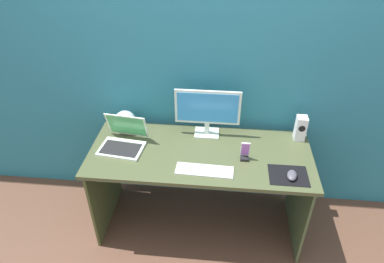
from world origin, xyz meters
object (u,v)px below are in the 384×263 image
at_px(laptop, 123,141).
at_px(fishbowl, 125,121).
at_px(phone_in_dock, 245,153).
at_px(mouse, 292,175).
at_px(monitor, 207,111).
at_px(speaker_right, 301,128).
at_px(keyboard_external, 204,170).

distance_m(laptop, fishbowl, 0.20).
bearing_deg(phone_in_dock, fishbowl, 163.80).
bearing_deg(mouse, monitor, 154.41).
xyz_separation_m(monitor, speaker_right, (0.68, 0.00, -0.11)).
distance_m(monitor, fishbowl, 0.63).
height_order(speaker_right, fishbowl, speaker_right).
height_order(fishbowl, keyboard_external, fishbowl).
bearing_deg(monitor, mouse, -37.13).
bearing_deg(mouse, speaker_right, 87.61).
bearing_deg(monitor, fishbowl, -178.98).
distance_m(laptop, keyboard_external, 0.63).
xyz_separation_m(fishbowl, mouse, (1.18, -0.42, -0.06)).
xyz_separation_m(monitor, fishbowl, (-0.61, -0.01, -0.12)).
height_order(mouse, phone_in_dock, phone_in_dock).
xyz_separation_m(keyboard_external, phone_in_dock, (0.26, 0.15, 0.04)).
height_order(laptop, keyboard_external, laptop).
bearing_deg(laptop, mouse, -10.98).
xyz_separation_m(mouse, phone_in_dock, (-0.29, 0.16, 0.03)).
xyz_separation_m(speaker_right, phone_in_dock, (-0.40, -0.27, -0.05)).
height_order(speaker_right, keyboard_external, speaker_right).
height_order(laptop, phone_in_dock, laptop).
relative_size(laptop, fishbowl, 2.00).
relative_size(speaker_right, phone_in_dock, 1.35).
relative_size(speaker_right, fishbowl, 1.13).
relative_size(fishbowl, keyboard_external, 0.44).
distance_m(speaker_right, mouse, 0.45).
relative_size(monitor, phone_in_dock, 3.39).
distance_m(laptop, mouse, 1.17).
bearing_deg(mouse, keyboard_external, -169.39).
bearing_deg(phone_in_dock, monitor, 135.43).
xyz_separation_m(monitor, keyboard_external, (0.01, -0.42, -0.20)).
height_order(fishbowl, phone_in_dock, fishbowl).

